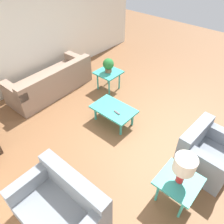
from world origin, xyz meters
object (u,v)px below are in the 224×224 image
(sofa, at_px, (52,82))
(armchair, at_px, (206,153))
(loveseat, at_px, (62,208))
(side_table_lamp, at_px, (178,183))
(potted_plant, at_px, (108,65))
(coffee_table, at_px, (114,110))
(side_table_plant, at_px, (108,74))
(table_lamp, at_px, (184,166))

(sofa, distance_m, armchair, 3.92)
(sofa, xyz_separation_m, loveseat, (-2.79, 1.91, 0.01))
(armchair, xyz_separation_m, side_table_lamp, (0.06, 0.93, 0.14))
(potted_plant, bearing_deg, armchair, 166.35)
(coffee_table, bearing_deg, armchair, -174.34)
(armchair, distance_m, potted_plant, 3.02)
(side_table_plant, distance_m, potted_plant, 0.27)
(table_lamp, bearing_deg, sofa, -8.53)
(coffee_table, distance_m, table_lamp, 2.10)
(armchair, height_order, table_lamp, table_lamp)
(armchair, xyz_separation_m, table_lamp, (0.06, 0.93, 0.56))
(sofa, height_order, side_table_lamp, sofa)
(coffee_table, bearing_deg, side_table_plant, -43.30)
(loveseat, distance_m, potted_plant, 3.49)
(side_table_lamp, bearing_deg, table_lamp, 90.00)
(loveseat, bearing_deg, armchair, 62.88)
(side_table_plant, height_order, table_lamp, table_lamp)
(coffee_table, bearing_deg, potted_plant, -43.30)
(coffee_table, relative_size, table_lamp, 1.84)
(sofa, xyz_separation_m, armchair, (-3.91, -0.36, 0.02))
(sofa, distance_m, side_table_lamp, 3.89)
(sofa, relative_size, table_lamp, 4.38)
(loveseat, height_order, side_table_plant, loveseat)
(armchair, bearing_deg, side_table_lamp, 179.07)
(loveseat, bearing_deg, sofa, 144.81)
(coffee_table, bearing_deg, sofa, 4.73)
(loveseat, bearing_deg, table_lamp, 50.67)
(loveseat, xyz_separation_m, table_lamp, (-1.06, -1.33, 0.57))
(loveseat, relative_size, side_table_lamp, 2.16)
(coffee_table, distance_m, side_table_lamp, 2.03)
(armchair, height_order, potted_plant, potted_plant)
(side_table_plant, relative_size, potted_plant, 1.64)
(potted_plant, distance_m, table_lamp, 3.29)
(coffee_table, height_order, side_table_plant, side_table_plant)
(side_table_plant, height_order, side_table_lamp, same)
(table_lamp, bearing_deg, side_table_lamp, -90.00)
(armchair, xyz_separation_m, coffee_table, (1.95, 0.19, 0.03))
(armchair, relative_size, coffee_table, 1.02)
(loveseat, bearing_deg, side_table_lamp, 50.67)
(loveseat, relative_size, side_table_plant, 2.16)
(coffee_table, height_order, table_lamp, table_lamp)
(coffee_table, xyz_separation_m, table_lamp, (-1.89, 0.74, 0.53))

